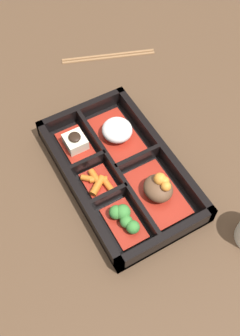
{
  "coord_description": "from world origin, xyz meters",
  "views": [
    {
      "loc": [
        0.35,
        -0.2,
        0.66
      ],
      "look_at": [
        0.0,
        0.0,
        0.03
      ],
      "focal_mm": 42.0,
      "sensor_mm": 36.0,
      "label": 1
    }
  ],
  "objects": [
    {
      "name": "bowl_greens",
      "position": [
        0.1,
        -0.05,
        0.02
      ],
      "size": [
        0.09,
        0.05,
        0.03
      ],
      "color": "maroon",
      "rests_on": "bento_base"
    },
    {
      "name": "bowl_stew",
      "position": [
        0.08,
        0.04,
        0.03
      ],
      "size": [
        0.13,
        0.07,
        0.05
      ],
      "color": "maroon",
      "rests_on": "bento_base"
    },
    {
      "name": "bento_rim",
      "position": [
        0.0,
        -0.0,
        0.02
      ],
      "size": [
        0.34,
        0.2,
        0.04
      ],
      "color": "black",
      "rests_on": "ground_plane"
    },
    {
      "name": "bento_base",
      "position": [
        0.0,
        0.0,
        0.01
      ],
      "size": [
        0.34,
        0.2,
        0.01
      ],
      "color": "black",
      "rests_on": "ground_plane"
    },
    {
      "name": "bowl_carrots",
      "position": [
        0.0,
        -0.05,
        0.02
      ],
      "size": [
        0.06,
        0.06,
        0.02
      ],
      "color": "maroon",
      "rests_on": "bento_base"
    },
    {
      "name": "chopsticks",
      "position": [
        -0.31,
        0.14,
        0.0
      ],
      "size": [
        0.09,
        0.22,
        0.01
      ],
      "color": "brown",
      "rests_on": "ground_plane"
    },
    {
      "name": "ground_plane",
      "position": [
        0.0,
        0.0,
        0.0
      ],
      "size": [
        3.0,
        3.0,
        0.0
      ],
      "primitive_type": "plane",
      "color": "#4C3523"
    },
    {
      "name": "bowl_rice",
      "position": [
        -0.08,
        0.04,
        0.03
      ],
      "size": [
        0.13,
        0.07,
        0.04
      ],
      "color": "maroon",
      "rests_on": "bento_base"
    },
    {
      "name": "bowl_tofu",
      "position": [
        -0.1,
        -0.05,
        0.02
      ],
      "size": [
        0.09,
        0.05,
        0.04
      ],
      "color": "maroon",
      "rests_on": "bento_base"
    }
  ]
}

